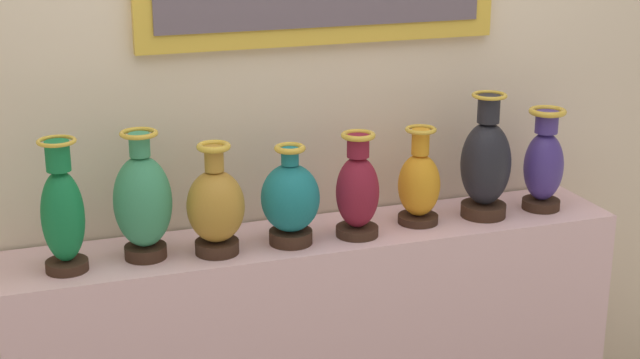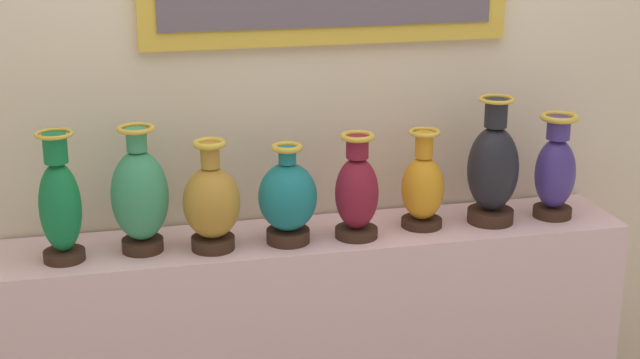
# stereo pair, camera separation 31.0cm
# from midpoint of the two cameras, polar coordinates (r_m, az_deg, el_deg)

# --- Properties ---
(display_shelf) EXTENTS (2.07, 0.36, 0.93)m
(display_shelf) POSITION_cam_midpoint_polar(r_m,az_deg,el_deg) (3.38, -2.67, -10.63)
(display_shelf) COLOR beige
(display_shelf) RESTS_ON ground_plane
(back_wall) EXTENTS (3.95, 0.14, 2.91)m
(back_wall) POSITION_cam_midpoint_polar(r_m,az_deg,el_deg) (3.27, -4.09, 7.04)
(back_wall) COLOR beige
(back_wall) RESTS_ON ground_plane
(vase_emerald) EXTENTS (0.13, 0.13, 0.41)m
(vase_emerald) POSITION_cam_midpoint_polar(r_m,az_deg,el_deg) (2.97, -17.94, -2.01)
(vase_emerald) COLOR #382319
(vase_emerald) RESTS_ON display_shelf
(vase_jade) EXTENTS (0.18, 0.18, 0.41)m
(vase_jade) POSITION_cam_midpoint_polar(r_m,az_deg,el_deg) (3.01, -13.40, -1.36)
(vase_jade) COLOR #382319
(vase_jade) RESTS_ON display_shelf
(vase_ochre) EXTENTS (0.18, 0.18, 0.36)m
(vase_ochre) POSITION_cam_midpoint_polar(r_m,az_deg,el_deg) (3.01, -9.16, -1.66)
(vase_ochre) COLOR #382319
(vase_ochre) RESTS_ON display_shelf
(vase_teal) EXTENTS (0.19, 0.19, 0.33)m
(vase_teal) POSITION_cam_midpoint_polar(r_m,az_deg,el_deg) (3.06, -4.67, -1.25)
(vase_teal) COLOR #382319
(vase_teal) RESTS_ON display_shelf
(vase_burgundy) EXTENTS (0.14, 0.14, 0.35)m
(vase_burgundy) POSITION_cam_midpoint_polar(r_m,az_deg,el_deg) (3.12, -0.60, -0.74)
(vase_burgundy) COLOR #382319
(vase_burgundy) RESTS_ON display_shelf
(vase_amber) EXTENTS (0.14, 0.14, 0.34)m
(vase_amber) POSITION_cam_midpoint_polar(r_m,az_deg,el_deg) (3.24, 3.18, -0.33)
(vase_amber) COLOR #382319
(vase_amber) RESTS_ON display_shelf
(vase_onyx) EXTENTS (0.17, 0.17, 0.44)m
(vase_onyx) POSITION_cam_midpoint_polar(r_m,az_deg,el_deg) (3.31, 7.18, 0.84)
(vase_onyx) COLOR #382319
(vase_onyx) RESTS_ON display_shelf
(vase_indigo) EXTENTS (0.14, 0.14, 0.37)m
(vase_indigo) POSITION_cam_midpoint_polar(r_m,az_deg,el_deg) (3.43, 10.63, 0.89)
(vase_indigo) COLOR #382319
(vase_indigo) RESTS_ON display_shelf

